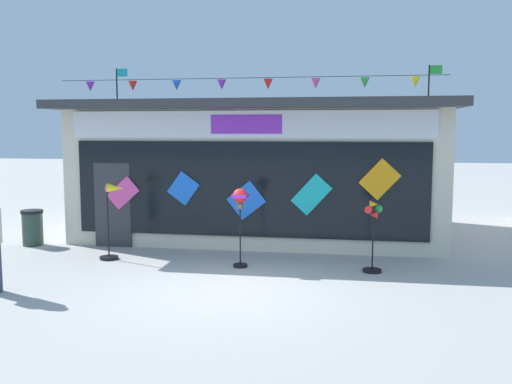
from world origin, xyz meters
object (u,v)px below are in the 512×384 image
(trash_bin, at_px, (33,227))
(wind_spinner_left, at_px, (240,206))
(kite_shop_building, at_px, (265,168))
(wind_spinner_far_left, at_px, (112,216))
(wind_spinner_center_left, at_px, (373,233))

(trash_bin, bearing_deg, wind_spinner_left, -13.40)
(kite_shop_building, relative_size, wind_spinner_far_left, 5.71)
(wind_spinner_far_left, distance_m, wind_spinner_center_left, 5.48)
(wind_spinner_far_left, relative_size, wind_spinner_center_left, 1.15)
(kite_shop_building, xyz_separation_m, wind_spinner_center_left, (2.79, -4.15, -0.96))
(wind_spinner_left, bearing_deg, wind_spinner_far_left, 175.82)
(kite_shop_building, bearing_deg, trash_bin, -151.11)
(wind_spinner_left, bearing_deg, kite_shop_building, 92.06)
(wind_spinner_far_left, bearing_deg, trash_bin, 157.08)
(kite_shop_building, xyz_separation_m, trash_bin, (-5.23, -2.89, -1.31))
(wind_spinner_center_left, relative_size, trash_bin, 1.66)
(wind_spinner_far_left, bearing_deg, kite_shop_building, 55.82)
(wind_spinner_center_left, bearing_deg, wind_spinner_far_left, 178.01)
(wind_spinner_far_left, height_order, wind_spinner_center_left, wind_spinner_far_left)
(wind_spinner_far_left, relative_size, trash_bin, 1.92)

